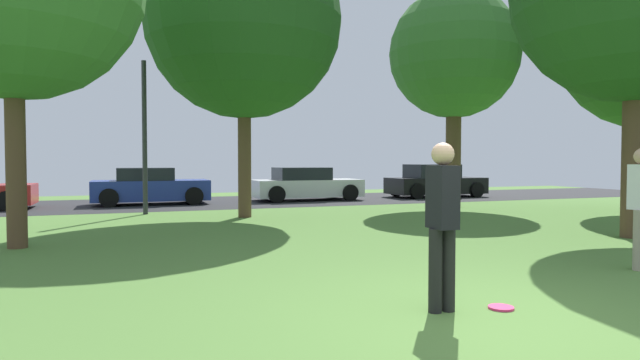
# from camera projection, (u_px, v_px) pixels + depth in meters

# --- Properties ---
(ground_plane) EXTENTS (44.00, 44.00, 0.00)m
(ground_plane) POSITION_uv_depth(u_px,v_px,m) (484.00, 321.00, 5.28)
(ground_plane) COLOR #547F38
(road_strip) EXTENTS (44.00, 6.40, 0.01)m
(road_strip) POSITION_uv_depth(u_px,v_px,m) (214.00, 202.00, 20.24)
(road_strip) COLOR #28282B
(road_strip) RESTS_ON ground_plane
(oak_tree_center) EXTENTS (5.42, 5.42, 8.16)m
(oak_tree_center) POSITION_uv_depth(u_px,v_px,m) (244.00, 21.00, 14.75)
(oak_tree_center) COLOR brown
(oak_tree_center) RESTS_ON ground_plane
(birch_tree_lone) EXTENTS (4.39, 4.39, 7.43)m
(birch_tree_lone) POSITION_uv_depth(u_px,v_px,m) (454.00, 54.00, 18.16)
(birch_tree_lone) COLOR brown
(birch_tree_lone) RESTS_ON ground_plane
(person_walking) EXTENTS (0.30, 0.32, 1.77)m
(person_walking) POSITION_uv_depth(u_px,v_px,m) (442.00, 218.00, 5.57)
(person_walking) COLOR black
(person_walking) RESTS_ON ground_plane
(frisbee_disc) EXTENTS (0.27, 0.27, 0.03)m
(frisbee_disc) POSITION_uv_depth(u_px,v_px,m) (501.00, 308.00, 5.71)
(frisbee_disc) COLOR #EA2D6B
(frisbee_disc) RESTS_ON ground_plane
(parked_car_blue) EXTENTS (4.03, 1.94, 1.32)m
(parked_car_blue) POSITION_uv_depth(u_px,v_px,m) (150.00, 187.00, 19.29)
(parked_car_blue) COLOR #233893
(parked_car_blue) RESTS_ON ground_plane
(parked_car_white) EXTENTS (4.27, 2.00, 1.31)m
(parked_car_white) POSITION_uv_depth(u_px,v_px,m) (306.00, 185.00, 21.26)
(parked_car_white) COLOR white
(parked_car_white) RESTS_ON ground_plane
(parked_car_black) EXTENTS (4.18, 2.00, 1.42)m
(parked_car_black) POSITION_uv_depth(u_px,v_px,m) (435.00, 182.00, 23.23)
(parked_car_black) COLOR black
(parked_car_black) RESTS_ON ground_plane
(street_lamp_post) EXTENTS (0.14, 0.14, 4.50)m
(street_lamp_post) POSITION_uv_depth(u_px,v_px,m) (145.00, 138.00, 15.68)
(street_lamp_post) COLOR #2D2D33
(street_lamp_post) RESTS_ON ground_plane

